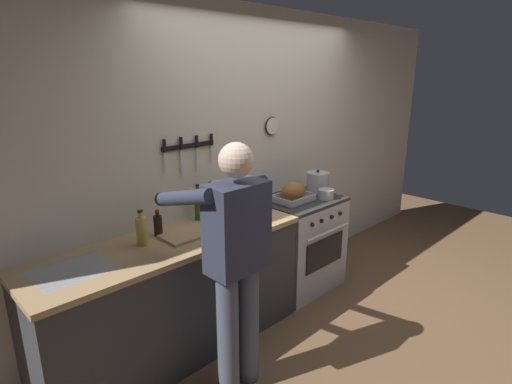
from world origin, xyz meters
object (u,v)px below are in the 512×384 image
object	(u,v)px
person_cook	(235,255)
stock_pot	(318,182)
bottle_hot_sauce	(251,203)
bottle_wine_red	(220,203)
roasting_pan	(294,193)
bottle_cooking_oil	(142,230)
saucepan	(326,194)
cutting_board	(187,235)
bottle_soy_sauce	(158,225)
bottle_vinegar	(231,204)
bottle_olive_oil	(198,205)
stove	(299,243)

from	to	relation	value
person_cook	stock_pot	distance (m)	1.73
bottle_hot_sauce	bottle_wine_red	bearing A→B (deg)	165.37
person_cook	roasting_pan	size ratio (longest dim) A/B	4.72
person_cook	stock_pot	size ratio (longest dim) A/B	7.22
bottle_hot_sauce	bottle_cooking_oil	bearing A→B (deg)	178.44
saucepan	cutting_board	size ratio (longest dim) A/B	0.41
saucepan	bottle_soy_sauce	size ratio (longest dim) A/B	0.74
bottle_vinegar	bottle_cooking_oil	distance (m)	0.85
bottle_cooking_oil	person_cook	bearing A→B (deg)	-67.39
cutting_board	bottle_vinegar	world-z (taller)	bottle_vinegar
stock_pot	bottle_wine_red	world-z (taller)	bottle_wine_red
bottle_olive_oil	person_cook	bearing A→B (deg)	-111.09
person_cook	bottle_wine_red	bearing A→B (deg)	-47.34
bottle_soy_sauce	bottle_hot_sauce	size ratio (longest dim) A/B	1.02
bottle_vinegar	bottle_soy_sauce	distance (m)	0.68
bottle_wine_red	person_cook	bearing A→B (deg)	-123.09
saucepan	bottle_wine_red	size ratio (longest dim) A/B	0.47
stove	bottle_olive_oil	distance (m)	1.19
bottle_cooking_oil	cutting_board	bearing A→B (deg)	-15.41
roasting_pan	bottle_wine_red	size ratio (longest dim) A/B	1.13
roasting_pan	bottle_vinegar	world-z (taller)	bottle_vinegar
stove	bottle_olive_oil	world-z (taller)	bottle_olive_oil
bottle_wine_red	bottle_olive_oil	world-z (taller)	bottle_wine_red
bottle_wine_red	bottle_cooking_oil	size ratio (longest dim) A/B	1.24
stock_pot	saucepan	size ratio (longest dim) A/B	1.57
stock_pot	bottle_cooking_oil	distance (m)	1.89
person_cook	bottle_wine_red	size ratio (longest dim) A/B	5.32
person_cook	bottle_soy_sauce	size ratio (longest dim) A/B	8.44
stove	saucepan	bearing A→B (deg)	-45.76
stock_pot	roasting_pan	bearing A→B (deg)	-174.86
stove	roasting_pan	distance (m)	0.55
roasting_pan	cutting_board	world-z (taller)	roasting_pan
saucepan	bottle_vinegar	xyz separation A→B (m)	(-0.92, 0.29, 0.05)
bottle_cooking_oil	bottle_hot_sauce	bearing A→B (deg)	-1.56
saucepan	bottle_cooking_oil	distance (m)	1.79
stove	person_cook	distance (m)	1.54
bottle_olive_oil	bottle_cooking_oil	xyz separation A→B (m)	(-0.58, -0.13, -0.02)
stock_pot	cutting_board	xyz separation A→B (m)	(-1.58, -0.04, -0.09)
stock_pot	bottle_vinegar	size ratio (longest dim) A/B	1.02
bottle_olive_oil	cutting_board	bearing A→B (deg)	-140.42
person_cook	stock_pot	xyz separation A→B (m)	(1.62, 0.60, 0.05)
bottle_olive_oil	bottle_vinegar	bearing A→B (deg)	-17.93
cutting_board	bottle_soy_sauce	distance (m)	0.22
saucepan	cutting_board	bearing A→B (deg)	173.84
stock_pot	cutting_board	distance (m)	1.59
bottle_hot_sauce	saucepan	bearing A→B (deg)	-15.68
saucepan	stock_pot	bearing A→B (deg)	58.27
roasting_pan	cutting_board	bearing A→B (deg)	179.95
person_cook	bottle_olive_oil	xyz separation A→B (m)	(0.30, 0.79, 0.07)
bottle_soy_sauce	bottle_hot_sauce	distance (m)	0.84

